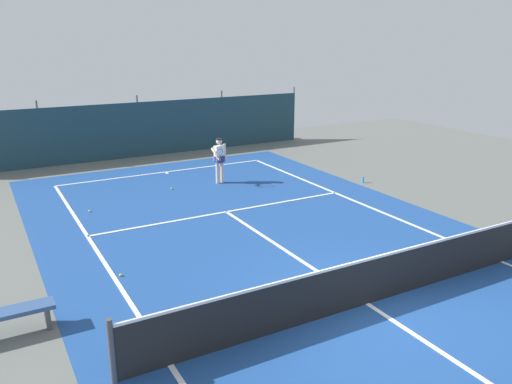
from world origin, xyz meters
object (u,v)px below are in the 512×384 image
Objects in this scene: parked_car at (190,122)px; courtside_bench at (7,317)px; tennis_net at (368,281)px; tennis_ball_by_sideline at (90,211)px; water_bottle at (363,180)px; tennis_ball_near_player at (121,275)px; tennis_ball_midcourt at (172,188)px; tennis_player at (219,157)px.

parked_car reaches higher than courtside_bench.
tennis_net is 2.33× the size of parked_car.
water_bottle is (9.42, -1.48, 0.09)m from tennis_ball_by_sideline.
courtside_bench reaches higher than tennis_ball_by_sideline.
tennis_ball_near_player is 2.75m from courtside_bench.
tennis_ball_by_sideline is (-3.02, -1.10, 0.00)m from tennis_ball_midcourt.
tennis_net reaches higher than courtside_bench.
courtside_bench is at bearing 35.81° from tennis_player.
courtside_bench is at bearing -149.42° from tennis_ball_near_player.
tennis_ball_midcourt is 6.90m from water_bottle.
tennis_net reaches higher than tennis_ball_by_sideline.
parked_car is at bearing 64.04° from tennis_ball_midcourt.
tennis_ball_by_sideline is at bearing -159.95° from tennis_ball_midcourt.
tennis_ball_midcourt is at bearing 60.53° from tennis_ball_near_player.
tennis_net is 18.69m from parked_car.
tennis_net is 6.69m from courtside_bench.
tennis_ball_near_player is 6.81m from tennis_ball_midcourt.
tennis_net is at bearing -106.53° from parked_car.
tennis_net reaches higher than tennis_ball_midcourt.
water_bottle is at bearing 21.36° from courtside_bench.
tennis_net is at bearing -42.27° from tennis_ball_near_player.
parked_car reaches higher than tennis_ball_midcourt.
tennis_ball_by_sideline is 0.02× the size of parked_car.
tennis_ball_by_sideline is 0.04× the size of courtside_bench.
tennis_ball_midcourt is (3.35, 5.92, 0.00)m from tennis_ball_near_player.
parked_car is at bearing 100.52° from water_bottle.
parked_car is 11.60m from water_bottle.
tennis_net is 9.55m from tennis_player.
parked_car is (3.67, 18.32, 0.33)m from tennis_net.
tennis_player reaches higher than tennis_ball_midcourt.
parked_car is 18.11× the size of water_bottle.
water_bottle reaches higher than tennis_ball_by_sideline.
tennis_player is (1.22, 9.46, 0.45)m from tennis_net.
tennis_ball_by_sideline is at bearing 3.98° from tennis_player.
tennis_player reaches higher than water_bottle.
parked_car is (2.45, 8.86, -0.12)m from tennis_player.
water_bottle is at bearing 142.98° from tennis_player.
tennis_net reaches higher than water_bottle.
tennis_net is at bearing -19.32° from courtside_bench.
tennis_ball_by_sideline is at bearing -131.63° from parked_car.
tennis_ball_by_sideline is 0.28× the size of water_bottle.
tennis_ball_near_player is at bearing 40.42° from tennis_player.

